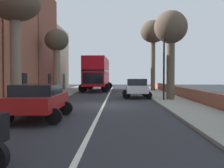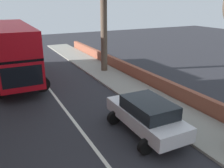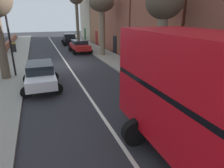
{
  "view_description": "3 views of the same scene",
  "coord_description": "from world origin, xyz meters",
  "px_view_note": "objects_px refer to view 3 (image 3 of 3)",
  "views": [
    {
      "loc": [
        0.93,
        -17.85,
        1.9
      ],
      "look_at": [
        0.39,
        7.2,
        1.14
      ],
      "focal_mm": 44.64,
      "sensor_mm": 36.0,
      "label": 1
    },
    {
      "loc": [
        -3.14,
        -1.8,
        5.61
      ],
      "look_at": [
        1.41,
        7.08,
        2.15
      ],
      "focal_mm": 38.42,
      "sensor_mm": 36.0,
      "label": 2
    },
    {
      "loc": [
        2.46,
        18.82,
        4.49
      ],
      "look_at": [
        -0.18,
        11.79,
        1.86
      ],
      "focal_mm": 31.58,
      "sensor_mm": 36.0,
      "label": 3
    }
  ],
  "objects_px": {
    "parked_car_red_left_2": "(80,45)",
    "litter_bin_right": "(14,47)",
    "parked_car_black_left_0": "(69,38)",
    "street_tree_left_2": "(102,6)",
    "parked_car_white_right_1": "(41,74)",
    "lamppost_right": "(7,25)",
    "street_tree_left_4": "(76,0)",
    "street_tree_left_0": "(164,9)"
  },
  "relations": [
    {
      "from": "lamppost_right",
      "to": "street_tree_left_4",
      "type": "bearing_deg",
      "value": -114.14
    },
    {
      "from": "parked_car_red_left_2",
      "to": "street_tree_left_0",
      "type": "distance_m",
      "value": 14.87
    },
    {
      "from": "street_tree_left_4",
      "to": "lamppost_right",
      "type": "height_order",
      "value": "street_tree_left_4"
    },
    {
      "from": "street_tree_left_0",
      "to": "street_tree_left_4",
      "type": "xyz_separation_m",
      "value": [
        0.28,
        -25.25,
        2.03
      ]
    },
    {
      "from": "parked_car_black_left_0",
      "to": "litter_bin_right",
      "type": "xyz_separation_m",
      "value": [
        7.8,
        5.25,
        -0.29
      ]
    },
    {
      "from": "parked_car_white_right_1",
      "to": "parked_car_red_left_2",
      "type": "height_order",
      "value": "parked_car_white_right_1"
    },
    {
      "from": "street_tree_left_0",
      "to": "parked_car_white_right_1",
      "type": "bearing_deg",
      "value": -17.29
    },
    {
      "from": "street_tree_left_2",
      "to": "litter_bin_right",
      "type": "xyz_separation_m",
      "value": [
        9.85,
        -5.7,
        -4.76
      ]
    },
    {
      "from": "street_tree_left_0",
      "to": "street_tree_left_4",
      "type": "bearing_deg",
      "value": -89.35
    },
    {
      "from": "street_tree_left_2",
      "to": "street_tree_left_0",
      "type": "bearing_deg",
      "value": 91.4
    },
    {
      "from": "litter_bin_right",
      "to": "parked_car_white_right_1",
      "type": "bearing_deg",
      "value": 100.8
    },
    {
      "from": "parked_car_red_left_2",
      "to": "street_tree_left_0",
      "type": "height_order",
      "value": "street_tree_left_0"
    },
    {
      "from": "parked_car_red_left_2",
      "to": "street_tree_left_0",
      "type": "xyz_separation_m",
      "value": [
        -2.32,
        14.15,
        3.94
      ]
    },
    {
      "from": "lamppost_right",
      "to": "parked_car_black_left_0",
      "type": "bearing_deg",
      "value": -112.19
    },
    {
      "from": "parked_car_red_left_2",
      "to": "litter_bin_right",
      "type": "relative_size",
      "value": 4.09
    },
    {
      "from": "parked_car_black_left_0",
      "to": "lamppost_right",
      "type": "distance_m",
      "value": 18.24
    },
    {
      "from": "parked_car_white_right_1",
      "to": "lamppost_right",
      "type": "relative_size",
      "value": 0.69
    },
    {
      "from": "parked_car_black_left_0",
      "to": "parked_car_red_left_2",
      "type": "bearing_deg",
      "value": 89.97
    },
    {
      "from": "street_tree_left_2",
      "to": "street_tree_left_4",
      "type": "xyz_separation_m",
      "value": [
        0.01,
        -13.99,
        1.44
      ]
    },
    {
      "from": "parked_car_white_right_1",
      "to": "lamppost_right",
      "type": "bearing_deg",
      "value": -60.99
    },
    {
      "from": "parked_car_black_left_0",
      "to": "lamppost_right",
      "type": "bearing_deg",
      "value": 67.81
    },
    {
      "from": "parked_car_black_left_0",
      "to": "street_tree_left_2",
      "type": "relative_size",
      "value": 0.69
    },
    {
      "from": "street_tree_left_0",
      "to": "litter_bin_right",
      "type": "relative_size",
      "value": 5.69
    },
    {
      "from": "parked_car_red_left_2",
      "to": "street_tree_left_4",
      "type": "relative_size",
      "value": 0.53
    },
    {
      "from": "parked_car_black_left_0",
      "to": "parked_car_red_left_2",
      "type": "relative_size",
      "value": 1.03
    },
    {
      "from": "parked_car_white_right_1",
      "to": "parked_car_red_left_2",
      "type": "xyz_separation_m",
      "value": [
        -5.0,
        -11.87,
        -0.04
      ]
    },
    {
      "from": "street_tree_left_0",
      "to": "lamppost_right",
      "type": "height_order",
      "value": "lamppost_right"
    },
    {
      "from": "lamppost_right",
      "to": "street_tree_left_0",
      "type": "bearing_deg",
      "value": 148.8
    },
    {
      "from": "parked_car_white_right_1",
      "to": "litter_bin_right",
      "type": "bearing_deg",
      "value": -79.2
    },
    {
      "from": "parked_car_red_left_2",
      "to": "parked_car_black_left_0",
      "type": "bearing_deg",
      "value": -90.03
    },
    {
      "from": "street_tree_left_2",
      "to": "street_tree_left_4",
      "type": "height_order",
      "value": "street_tree_left_4"
    },
    {
      "from": "litter_bin_right",
      "to": "street_tree_left_4",
      "type": "bearing_deg",
      "value": -139.87
    },
    {
      "from": "street_tree_left_2",
      "to": "litter_bin_right",
      "type": "distance_m",
      "value": 12.33
    },
    {
      "from": "street_tree_left_0",
      "to": "lamppost_right",
      "type": "distance_m",
      "value": 10.72
    },
    {
      "from": "street_tree_left_0",
      "to": "street_tree_left_4",
      "type": "height_order",
      "value": "street_tree_left_4"
    },
    {
      "from": "lamppost_right",
      "to": "litter_bin_right",
      "type": "height_order",
      "value": "lamppost_right"
    },
    {
      "from": "litter_bin_right",
      "to": "parked_car_red_left_2",
      "type": "bearing_deg",
      "value": 160.21
    },
    {
      "from": "parked_car_black_left_0",
      "to": "street_tree_left_2",
      "type": "height_order",
      "value": "street_tree_left_2"
    },
    {
      "from": "parked_car_red_left_2",
      "to": "litter_bin_right",
      "type": "bearing_deg",
      "value": -19.79
    },
    {
      "from": "lamppost_right",
      "to": "litter_bin_right",
      "type": "relative_size",
      "value": 5.86
    },
    {
      "from": "parked_car_black_left_0",
      "to": "parked_car_red_left_2",
      "type": "distance_m",
      "value": 8.05
    },
    {
      "from": "parked_car_black_left_0",
      "to": "lamppost_right",
      "type": "height_order",
      "value": "lamppost_right"
    }
  ]
}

